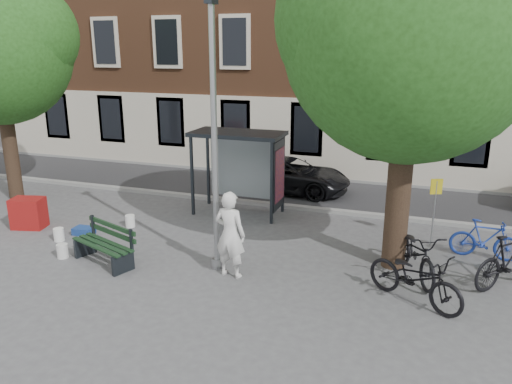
{
  "coord_description": "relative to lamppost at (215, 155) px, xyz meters",
  "views": [
    {
      "loc": [
        4.51,
        -10.15,
        5.15
      ],
      "look_at": [
        0.32,
        1.92,
        1.4
      ],
      "focal_mm": 35.0,
      "sensor_mm": 36.0,
      "label": 1
    }
  ],
  "objects": [
    {
      "name": "bucket_c",
      "position": [
        -4.79,
        0.16,
        -2.6
      ],
      "size": [
        0.33,
        0.33,
        0.36
      ],
      "primitive_type": "cylinder",
      "rotation": [
        0.0,
        0.0,
        0.2
      ],
      "color": "white",
      "rests_on": "ground"
    },
    {
      "name": "ground",
      "position": [
        0.0,
        0.0,
        -2.78
      ],
      "size": [
        90.0,
        90.0,
        0.0
      ],
      "primitive_type": "plane",
      "color": "#4C4C4F",
      "rests_on": "ground"
    },
    {
      "name": "road",
      "position": [
        0.0,
        7.0,
        -2.78
      ],
      "size": [
        40.0,
        4.0,
        0.01
      ],
      "primitive_type": "cube",
      "color": "#28282B",
      "rests_on": "ground"
    },
    {
      "name": "curb_far",
      "position": [
        0.0,
        9.0,
        -2.72
      ],
      "size": [
        40.0,
        0.25,
        0.12
      ],
      "primitive_type": "cube",
      "color": "gray",
      "rests_on": "ground"
    },
    {
      "name": "blue_crate",
      "position": [
        -4.48,
        0.8,
        -2.68
      ],
      "size": [
        0.57,
        0.43,
        0.2
      ],
      "primitive_type": "cube",
      "rotation": [
        0.0,
        0.0,
        0.06
      ],
      "color": "navy",
      "rests_on": "ground"
    },
    {
      "name": "bike_a",
      "position": [
        4.54,
        -0.25,
        -2.21
      ],
      "size": [
        2.28,
        1.77,
        1.15
      ],
      "primitive_type": "imported",
      "rotation": [
        0.0,
        0.0,
        1.04
      ],
      "color": "black",
      "rests_on": "ground"
    },
    {
      "name": "building_row",
      "position": [
        0.0,
        13.0,
        4.22
      ],
      "size": [
        30.0,
        8.0,
        14.0
      ],
      "primitive_type": "cube",
      "color": "brown",
      "rests_on": "ground"
    },
    {
      "name": "bike_d",
      "position": [
        6.45,
        1.22,
        -2.16
      ],
      "size": [
        1.85,
        1.92,
        1.25
      ],
      "primitive_type": "imported",
      "rotation": [
        0.0,
        0.0,
        2.39
      ],
      "color": "black",
      "rests_on": "ground"
    },
    {
      "name": "bus_shelter",
      "position": [
        -0.61,
        4.11,
        -0.87
      ],
      "size": [
        2.85,
        1.45,
        2.62
      ],
      "color": "#1E2328",
      "rests_on": "ground"
    },
    {
      "name": "lamppost",
      "position": [
        0.0,
        0.0,
        0.0
      ],
      "size": [
        0.28,
        0.35,
        6.11
      ],
      "color": "#9EA0A3",
      "rests_on": "ground"
    },
    {
      "name": "red_stand",
      "position": [
        -6.32,
        0.73,
        -2.33
      ],
      "size": [
        1.02,
        0.8,
        0.9
      ],
      "primitive_type": "cube",
      "rotation": [
        0.0,
        0.0,
        0.25
      ],
      "color": "maroon",
      "rests_on": "ground"
    },
    {
      "name": "curb_near",
      "position": [
        0.0,
        5.0,
        -2.72
      ],
      "size": [
        40.0,
        0.25,
        0.12
      ],
      "primitive_type": "cube",
      "color": "gray",
      "rests_on": "ground"
    },
    {
      "name": "tree_right",
      "position": [
        4.01,
        1.38,
        2.83
      ],
      "size": [
        5.76,
        5.6,
        8.2
      ],
      "color": "black",
      "rests_on": "ground"
    },
    {
      "name": "bike_c",
      "position": [
        4.52,
        1.04,
        -2.19
      ],
      "size": [
        1.6,
        2.37,
        1.18
      ],
      "primitive_type": "imported",
      "rotation": [
        0.0,
        0.0,
        0.4
      ],
      "color": "black",
      "rests_on": "ground"
    },
    {
      "name": "bench",
      "position": [
        -2.71,
        -0.65,
        -2.34
      ],
      "size": [
        1.95,
        1.2,
        0.96
      ],
      "rotation": [
        0.0,
        0.0,
        -0.36
      ],
      "color": "#1E2328",
      "rests_on": "ground"
    },
    {
      "name": "bucket_a",
      "position": [
        -3.92,
        -0.75,
        -2.6
      ],
      "size": [
        0.28,
        0.28,
        0.36
      ],
      "primitive_type": "cylinder",
      "rotation": [
        0.0,
        0.0,
        -0.02
      ],
      "color": "silver",
      "rests_on": "ground"
    },
    {
      "name": "car_dark",
      "position": [
        -0.13,
        6.97,
        -2.17
      ],
      "size": [
        4.54,
        2.33,
        1.23
      ],
      "primitive_type": "imported",
      "rotation": [
        0.0,
        0.0,
        1.5
      ],
      "color": "black",
      "rests_on": "ground"
    },
    {
      "name": "notice_sign",
      "position": [
        4.86,
        3.23,
        -1.47
      ],
      "size": [
        0.3,
        0.14,
        1.83
      ],
      "rotation": [
        0.0,
        0.0,
        0.38
      ],
      "color": "#9EA0A3",
      "rests_on": "ground"
    },
    {
      "name": "bucket_b",
      "position": [
        -3.56,
        1.75,
        -2.6
      ],
      "size": [
        0.32,
        0.32,
        0.36
      ],
      "primitive_type": "cylinder",
      "rotation": [
        0.0,
        0.0,
        0.14
      ],
      "color": "white",
      "rests_on": "ground"
    },
    {
      "name": "bike_b",
      "position": [
        6.12,
        2.7,
        -2.28
      ],
      "size": [
        1.71,
        0.57,
        1.01
      ],
      "primitive_type": "imported",
      "rotation": [
        0.0,
        0.0,
        1.51
      ],
      "color": "navy",
      "rests_on": "ground"
    },
    {
      "name": "painter",
      "position": [
        0.47,
        -0.3,
        -1.76
      ],
      "size": [
        0.79,
        0.57,
        2.04
      ],
      "primitive_type": "imported",
      "rotation": [
        0.0,
        0.0,
        3.03
      ],
      "color": "white",
      "rests_on": "ground"
    }
  ]
}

